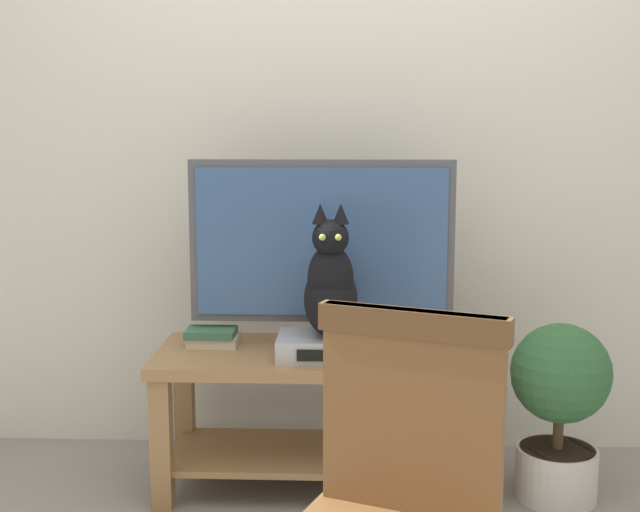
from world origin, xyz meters
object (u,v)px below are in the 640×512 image
wooden_chair (394,502)px  tv (322,247)px  media_box (331,346)px  book_stack (213,337)px  cat (331,287)px  potted_plant (560,401)px  tv_stand (321,394)px

wooden_chair → tv: bearing=98.5°
tv → media_box: bearing=-77.8°
media_box → wooden_chair: wooden_chair is taller
tv → book_stack: (-0.40, -0.04, -0.33)m
cat → potted_plant: 0.90m
cat → tv_stand: bearing=111.6°
tv_stand → wooden_chair: size_ratio=1.26×
media_box → wooden_chair: (0.17, -1.18, -0.02)m
media_box → cat: bearing=-86.1°
tv_stand → potted_plant: (0.84, -0.06, 0.00)m
book_stack → tv: bearing=5.5°
tv_stand → cat: size_ratio=2.53×
potted_plant → tv_stand: bearing=175.7°
wooden_chair → book_stack: bearing=114.5°
tv → cat: (0.04, -0.19, -0.11)m
tv_stand → tv: size_ratio=1.23×
cat → tv: bearing=101.5°
tv_stand → book_stack: book_stack is taller
tv → potted_plant: tv is taller
tv_stand → media_box: (0.04, -0.08, 0.20)m
potted_plant → tv: bearing=169.5°
tv_stand → media_box: bearing=-65.4°
tv_stand → cat: bearing=-68.4°
book_stack → wooden_chair: bearing=-65.5°
media_box → book_stack: 0.46m
tv → book_stack: 0.52m
tv → potted_plant: 1.00m
cat → media_box: bearing=93.9°
tv → wooden_chair: (0.20, -1.36, -0.34)m
media_box → tv: bearing=102.2°
media_box → cat: size_ratio=0.79×
tv_stand → wooden_chair: wooden_chair is taller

